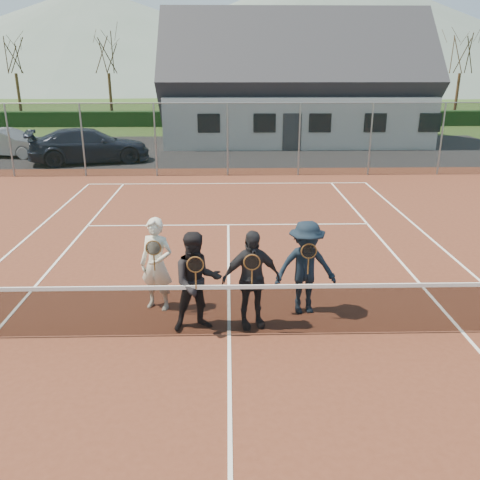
{
  "coord_description": "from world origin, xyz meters",
  "views": [
    {
      "loc": [
        -0.0,
        -7.83,
        4.49
      ],
      "look_at": [
        0.23,
        1.5,
        1.25
      ],
      "focal_mm": 38.0,
      "sensor_mm": 36.0,
      "label": 1
    }
  ],
  "objects_px": {
    "clubhouse": "(294,73)",
    "player_c": "(251,279)",
    "tennis_net": "(229,308)",
    "player_a": "(157,264)",
    "player_b": "(197,282)",
    "car_c": "(89,146)",
    "player_d": "(306,268)",
    "car_b": "(7,143)"
  },
  "relations": [
    {
      "from": "clubhouse",
      "to": "player_c",
      "type": "distance_m",
      "value": 24.13
    },
    {
      "from": "player_c",
      "to": "tennis_net",
      "type": "bearing_deg",
      "value": -139.31
    },
    {
      "from": "player_a",
      "to": "player_b",
      "type": "relative_size",
      "value": 1.0
    },
    {
      "from": "car_c",
      "to": "player_d",
      "type": "height_order",
      "value": "player_d"
    },
    {
      "from": "player_b",
      "to": "player_d",
      "type": "height_order",
      "value": "same"
    },
    {
      "from": "car_c",
      "to": "player_c",
      "type": "height_order",
      "value": "player_c"
    },
    {
      "from": "car_c",
      "to": "player_a",
      "type": "relative_size",
      "value": 3.11
    },
    {
      "from": "clubhouse",
      "to": "player_b",
      "type": "distance_m",
      "value": 24.37
    },
    {
      "from": "clubhouse",
      "to": "player_a",
      "type": "xyz_separation_m",
      "value": [
        -5.36,
        -22.91,
        -3.07
      ]
    },
    {
      "from": "car_b",
      "to": "player_b",
      "type": "height_order",
      "value": "player_b"
    },
    {
      "from": "clubhouse",
      "to": "car_b",
      "type": "bearing_deg",
      "value": -159.89
    },
    {
      "from": "tennis_net",
      "to": "player_b",
      "type": "xyz_separation_m",
      "value": [
        -0.55,
        0.25,
        0.38
      ]
    },
    {
      "from": "car_b",
      "to": "car_c",
      "type": "relative_size",
      "value": 0.76
    },
    {
      "from": "tennis_net",
      "to": "player_a",
      "type": "height_order",
      "value": "player_a"
    },
    {
      "from": "car_b",
      "to": "player_d",
      "type": "height_order",
      "value": "player_d"
    },
    {
      "from": "car_c",
      "to": "tennis_net",
      "type": "relative_size",
      "value": 0.48
    },
    {
      "from": "player_a",
      "to": "player_d",
      "type": "xyz_separation_m",
      "value": [
        2.79,
        -0.23,
        -0.0
      ]
    },
    {
      "from": "clubhouse",
      "to": "player_b",
      "type": "bearing_deg",
      "value": -100.85
    },
    {
      "from": "clubhouse",
      "to": "player_a",
      "type": "height_order",
      "value": "clubhouse"
    },
    {
      "from": "car_b",
      "to": "car_c",
      "type": "distance_m",
      "value": 4.89
    },
    {
      "from": "player_d",
      "to": "player_c",
      "type": "bearing_deg",
      "value": -153.65
    },
    {
      "from": "car_b",
      "to": "player_d",
      "type": "xyz_separation_m",
      "value": [
        12.63,
        -17.58,
        0.22
      ]
    },
    {
      "from": "clubhouse",
      "to": "car_c",
      "type": "bearing_deg",
      "value": -145.64
    },
    {
      "from": "car_c",
      "to": "clubhouse",
      "type": "height_order",
      "value": "clubhouse"
    },
    {
      "from": "player_c",
      "to": "car_b",
      "type": "bearing_deg",
      "value": 122.65
    },
    {
      "from": "tennis_net",
      "to": "player_a",
      "type": "xyz_separation_m",
      "value": [
        -1.36,
        1.08,
        0.38
      ]
    },
    {
      "from": "player_a",
      "to": "tennis_net",
      "type": "bearing_deg",
      "value": -38.63
    },
    {
      "from": "car_c",
      "to": "player_c",
      "type": "relative_size",
      "value": 3.11
    },
    {
      "from": "player_b",
      "to": "car_b",
      "type": "bearing_deg",
      "value": 120.37
    },
    {
      "from": "tennis_net",
      "to": "player_c",
      "type": "bearing_deg",
      "value": 40.69
    },
    {
      "from": "player_d",
      "to": "player_a",
      "type": "bearing_deg",
      "value": 175.21
    },
    {
      "from": "tennis_net",
      "to": "player_d",
      "type": "distance_m",
      "value": 1.71
    },
    {
      "from": "tennis_net",
      "to": "car_c",
      "type": "bearing_deg",
      "value": 111.55
    },
    {
      "from": "player_b",
      "to": "player_a",
      "type": "bearing_deg",
      "value": 134.15
    },
    {
      "from": "car_b",
      "to": "player_a",
      "type": "xyz_separation_m",
      "value": [
        9.85,
        -17.35,
        0.22
      ]
    },
    {
      "from": "car_c",
      "to": "tennis_net",
      "type": "distance_m",
      "value": 18.0
    },
    {
      "from": "player_b",
      "to": "player_c",
      "type": "distance_m",
      "value": 0.95
    },
    {
      "from": "player_d",
      "to": "car_b",
      "type": "bearing_deg",
      "value": 125.7
    },
    {
      "from": "tennis_net",
      "to": "player_a",
      "type": "bearing_deg",
      "value": 141.37
    },
    {
      "from": "car_b",
      "to": "player_c",
      "type": "height_order",
      "value": "player_c"
    },
    {
      "from": "car_b",
      "to": "player_a",
      "type": "bearing_deg",
      "value": -139.95
    },
    {
      "from": "tennis_net",
      "to": "player_c",
      "type": "height_order",
      "value": "player_c"
    }
  ]
}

